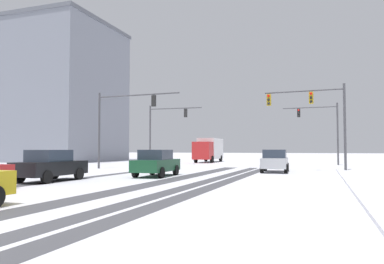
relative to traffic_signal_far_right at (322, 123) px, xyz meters
name	(u,v)px	position (x,y,z in m)	size (l,w,h in m)	color
wheel_track_left_lane	(83,178)	(-13.06, -23.25, -4.40)	(0.80, 29.05, 0.01)	#4C4C51
wheel_track_right_lane	(224,182)	(-4.73, -23.25, -4.40)	(0.78, 29.05, 0.01)	#4C4C51
wheel_track_center	(168,181)	(-7.79, -23.25, -4.40)	(1.18, 29.05, 0.01)	#4C4C51
wheel_track_oncoming	(205,182)	(-5.74, -23.25, -4.40)	(0.78, 29.05, 0.01)	#4C4C51
traffic_signal_far_right	(322,123)	(0.00, 0.00, 0.00)	(5.64, 0.39, 6.50)	#47474C
traffic_signal_near_right	(315,110)	(-0.51, -11.95, 0.24)	(5.90, 0.55, 6.50)	#47474C
traffic_signal_near_left	(121,115)	(-15.94, -14.11, 0.11)	(7.56, 0.43, 6.50)	#47474C
traffic_signal_far_left	(164,124)	(-16.45, -3.97, 0.02)	(6.04, 0.50, 6.50)	#47474C
car_silver_lead	(275,161)	(-3.31, -14.13, -3.59)	(1.99, 4.18, 1.62)	#B7BABF
car_dark_green_second	(156,163)	(-9.66, -20.65, -3.59)	(1.99, 4.18, 1.62)	#194C2D
car_black_third	(50,165)	(-13.41, -25.54, -3.59)	(1.88, 4.12, 1.62)	black
box_truck_delivery	(209,149)	(-13.60, 3.68, -2.77)	(2.49, 7.47, 3.02)	red
office_building_far_left_block	(15,96)	(-41.97, 0.56, 4.96)	(29.92, 14.33, 18.70)	gray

